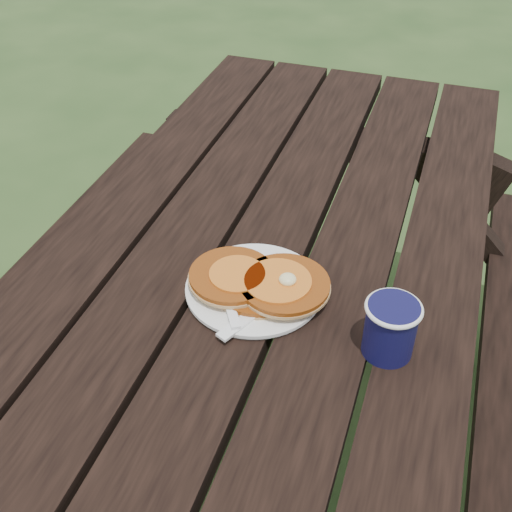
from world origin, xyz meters
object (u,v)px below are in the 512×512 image
(pancake_stack, at_px, (260,282))
(coffee_cup, at_px, (391,326))
(picnic_table, at_px, (250,417))
(plate, at_px, (254,289))

(pancake_stack, distance_m, coffee_cup, 0.23)
(picnic_table, xyz_separation_m, plate, (0.02, -0.03, 0.39))
(plate, distance_m, pancake_stack, 0.02)
(plate, height_order, pancake_stack, pancake_stack)
(pancake_stack, xyz_separation_m, coffee_cup, (0.22, -0.06, 0.03))
(picnic_table, height_order, pancake_stack, pancake_stack)
(picnic_table, xyz_separation_m, coffee_cup, (0.25, -0.09, 0.43))
(coffee_cup, bearing_deg, picnic_table, 160.21)
(picnic_table, relative_size, coffee_cup, 19.73)
(plate, relative_size, coffee_cup, 2.42)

